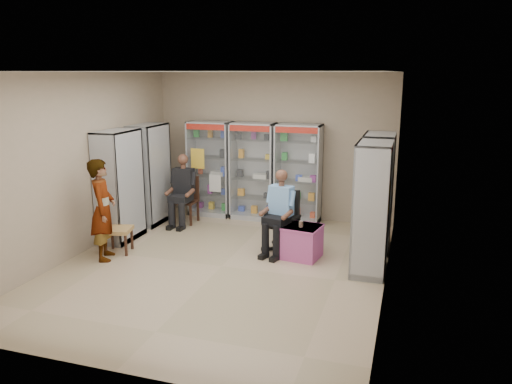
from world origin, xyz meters
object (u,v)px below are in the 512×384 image
(standing_man, at_px, (103,210))
(cabinet_right_far, at_px, (377,192))
(pink_trunk, at_px, (302,242))
(cabinet_left_far, at_px, (150,174))
(wooden_chair, at_px, (186,200))
(seated_shopkeeper, at_px, (282,214))
(cabinet_back_left, at_px, (211,169))
(woven_stool_a, at_px, (302,236))
(cabinet_left_near, at_px, (119,186))
(office_chair, at_px, (282,221))
(cabinet_right_near, at_px, (372,209))
(cabinet_back_mid, at_px, (253,171))
(woven_stool_b, at_px, (119,240))
(cabinet_back_right, at_px, (298,174))

(standing_man, bearing_deg, cabinet_right_far, -90.14)
(pink_trunk, bearing_deg, cabinet_left_far, 162.77)
(wooden_chair, xyz_separation_m, seated_shopkeeper, (2.28, -1.08, 0.20))
(seated_shopkeeper, bearing_deg, cabinet_back_left, 152.10)
(wooden_chair, distance_m, woven_stool_a, 2.68)
(cabinet_left_near, relative_size, office_chair, 1.90)
(cabinet_right_near, bearing_deg, standing_man, 100.08)
(cabinet_back_mid, relative_size, cabinet_right_near, 1.00)
(pink_trunk, distance_m, standing_man, 3.28)
(cabinet_back_left, relative_size, cabinet_left_near, 1.00)
(cabinet_back_mid, distance_m, woven_stool_a, 2.15)
(seated_shopkeeper, bearing_deg, wooden_chair, 168.49)
(cabinet_right_far, xyz_separation_m, woven_stool_b, (-4.13, -1.52, -0.79))
(cabinet_right_near, relative_size, woven_stool_b, 4.66)
(cabinet_back_right, relative_size, cabinet_right_near, 1.00)
(office_chair, relative_size, woven_stool_a, 2.64)
(cabinet_right_near, xyz_separation_m, woven_stool_b, (-4.13, -0.42, -0.79))
(cabinet_back_left, xyz_separation_m, cabinet_left_far, (-0.93, -0.93, 0.00))
(woven_stool_a, bearing_deg, cabinet_left_near, -170.08)
(cabinet_left_far, height_order, woven_stool_b, cabinet_left_far)
(office_chair, bearing_deg, cabinet_left_far, 178.14)
(woven_stool_a, bearing_deg, cabinet_back_right, 105.58)
(cabinet_right_near, bearing_deg, cabinet_left_near, 87.43)
(cabinet_left_near, height_order, seated_shopkeeper, cabinet_left_near)
(cabinet_right_far, height_order, cabinet_left_near, same)
(seated_shopkeeper, distance_m, pink_trunk, 0.58)
(pink_trunk, xyz_separation_m, woven_stool_a, (-0.12, 0.51, -0.07))
(cabinet_back_right, distance_m, cabinet_right_far, 1.98)
(wooden_chair, height_order, seated_shopkeeper, seated_shopkeeper)
(cabinet_back_right, xyz_separation_m, woven_stool_b, (-2.50, -2.65, -0.79))
(cabinet_right_near, height_order, seated_shopkeeper, cabinet_right_near)
(cabinet_left_near, xyz_separation_m, office_chair, (2.96, 0.27, -0.47))
(cabinet_back_left, height_order, woven_stool_b, cabinet_back_left)
(cabinet_right_far, distance_m, cabinet_left_near, 4.55)
(cabinet_back_mid, xyz_separation_m, seated_shopkeeper, (1.08, -1.81, -0.33))
(cabinet_left_far, bearing_deg, woven_stool_b, 10.84)
(cabinet_back_left, distance_m, cabinet_left_far, 1.32)
(cabinet_left_near, distance_m, wooden_chair, 1.56)
(cabinet_left_far, xyz_separation_m, standing_man, (0.28, -2.04, -0.17))
(cabinet_left_near, height_order, woven_stool_b, cabinet_left_near)
(cabinet_back_mid, distance_m, seated_shopkeeper, 2.13)
(cabinet_left_near, xyz_separation_m, wooden_chair, (0.68, 1.30, -0.53))
(cabinet_left_near, bearing_deg, cabinet_right_far, 101.41)
(cabinet_back_right, relative_size, cabinet_left_far, 1.00)
(cabinet_right_far, height_order, cabinet_right_near, same)
(cabinet_left_near, xyz_separation_m, woven_stool_b, (0.33, -0.62, -0.79))
(cabinet_back_right, height_order, pink_trunk, cabinet_back_right)
(cabinet_left_far, bearing_deg, wooden_chair, 106.39)
(cabinet_back_mid, height_order, seated_shopkeeper, cabinet_back_mid)
(cabinet_back_right, height_order, office_chair, cabinet_back_right)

